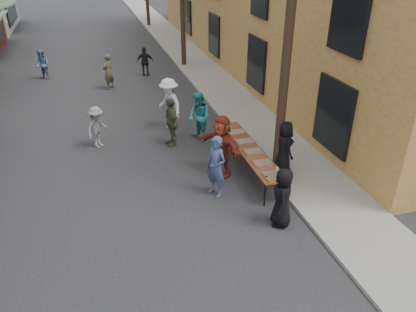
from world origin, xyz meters
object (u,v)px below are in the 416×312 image
catering_tray_sausage (273,175)px  server (284,146)px  serving_table (249,150)px  utility_pole_near (290,19)px  guest_front_c (199,117)px  guest_front_a (282,197)px

catering_tray_sausage → server: 1.58m
serving_table → server: 1.04m
utility_pole_near → guest_front_c: size_ratio=5.17×
guest_front_c → server: size_ratio=1.11×
serving_table → server: bearing=-22.3°
guest_front_a → server: server is taller
utility_pole_near → catering_tray_sausage: utility_pole_near is taller
guest_front_c → catering_tray_sausage: bearing=-7.1°
serving_table → guest_front_a: (-0.21, -2.69, 0.07)m
serving_table → catering_tray_sausage: 1.65m
server → guest_front_c: bearing=32.5°
utility_pole_near → server: 3.62m
catering_tray_sausage → guest_front_c: (-0.87, 4.14, 0.08)m
guest_front_a → guest_front_c: size_ratio=0.90×
guest_front_a → guest_front_c: guest_front_c is taller
utility_pole_near → catering_tray_sausage: 4.05m
guest_front_a → utility_pole_near: bearing=-179.7°
serving_table → guest_front_c: size_ratio=2.30×
server → utility_pole_near: bearing=41.7°
catering_tray_sausage → guest_front_a: (-0.21, -1.04, -0.01)m
guest_front_c → server: (1.82, -2.88, 0.02)m
guest_front_a → serving_table: bearing=-161.2°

